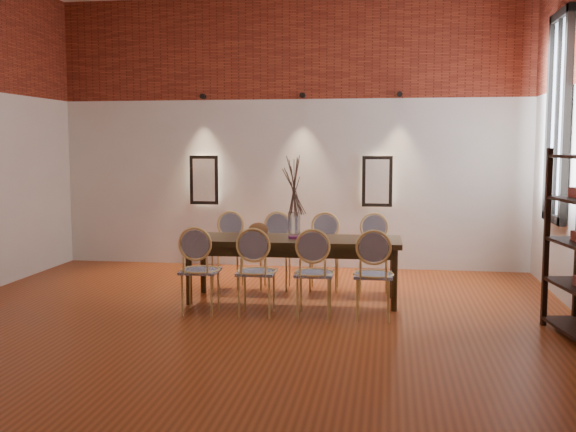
# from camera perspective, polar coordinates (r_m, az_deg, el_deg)

# --- Properties ---
(floor) EXTENTS (7.00, 7.00, 0.02)m
(floor) POSITION_cam_1_polar(r_m,az_deg,el_deg) (6.87, -4.20, -9.51)
(floor) COLOR #8E3B17
(floor) RESTS_ON ground
(wall_back) EXTENTS (7.00, 0.10, 4.00)m
(wall_back) POSITION_cam_1_polar(r_m,az_deg,el_deg) (10.11, 0.19, 7.01)
(wall_back) COLOR silver
(wall_back) RESTS_ON ground
(wall_front) EXTENTS (7.00, 0.10, 4.00)m
(wall_front) POSITION_cam_1_polar(r_m,az_deg,el_deg) (3.26, -18.57, 8.69)
(wall_front) COLOR silver
(wall_front) RESTS_ON ground
(brick_band_back) EXTENTS (7.00, 0.02, 1.50)m
(brick_band_back) POSITION_cam_1_polar(r_m,az_deg,el_deg) (10.14, 0.14, 14.09)
(brick_band_back) COLOR maroon
(brick_band_back) RESTS_ON ground
(niche_left) EXTENTS (0.36, 0.06, 0.66)m
(niche_left) POSITION_cam_1_polar(r_m,az_deg,el_deg) (10.30, -7.08, 3.05)
(niche_left) COLOR #FFEAC6
(niche_left) RESTS_ON wall_back
(niche_right) EXTENTS (0.36, 0.06, 0.66)m
(niche_right) POSITION_cam_1_polar(r_m,az_deg,el_deg) (9.92, 7.57, 2.93)
(niche_right) COLOR #FFEAC6
(niche_right) RESTS_ON wall_back
(spot_fixture_left) EXTENTS (0.08, 0.10, 0.08)m
(spot_fixture_left) POSITION_cam_1_polar(r_m,az_deg,el_deg) (10.28, -7.21, 10.01)
(spot_fixture_left) COLOR black
(spot_fixture_left) RESTS_ON wall_back
(spot_fixture_mid) EXTENTS (0.08, 0.10, 0.08)m
(spot_fixture_mid) POSITION_cam_1_polar(r_m,az_deg,el_deg) (9.98, 1.24, 10.18)
(spot_fixture_mid) COLOR black
(spot_fixture_mid) RESTS_ON wall_back
(spot_fixture_right) EXTENTS (0.08, 0.10, 0.08)m
(spot_fixture_right) POSITION_cam_1_polar(r_m,az_deg,el_deg) (9.90, 9.43, 10.13)
(spot_fixture_right) COLOR black
(spot_fixture_right) RESTS_ON wall_back
(window_glass) EXTENTS (0.02, 0.78, 2.38)m
(window_glass) POSITION_cam_1_polar(r_m,az_deg,el_deg) (8.69, 21.99, 7.72)
(window_glass) COLOR silver
(window_glass) RESTS_ON wall_right
(window_frame) EXTENTS (0.08, 0.90, 2.50)m
(window_frame) POSITION_cam_1_polar(r_m,az_deg,el_deg) (8.68, 21.86, 7.72)
(window_frame) COLOR black
(window_frame) RESTS_ON wall_right
(window_mullion) EXTENTS (0.06, 0.06, 2.40)m
(window_mullion) POSITION_cam_1_polar(r_m,az_deg,el_deg) (8.68, 21.86, 7.72)
(window_mullion) COLOR black
(window_mullion) RESTS_ON wall_right
(dining_table) EXTENTS (2.51, 0.85, 0.75)m
(dining_table) POSITION_cam_1_polar(r_m,az_deg,el_deg) (7.90, 0.43, -4.57)
(dining_table) COLOR #372510
(dining_table) RESTS_ON floor
(chair_near_a) EXTENTS (0.45, 0.45, 0.94)m
(chair_near_a) POSITION_cam_1_polar(r_m,az_deg,el_deg) (7.40, -7.44, -4.60)
(chair_near_a) COLOR #E2BE6E
(chair_near_a) RESTS_ON floor
(chair_near_b) EXTENTS (0.45, 0.45, 0.94)m
(chair_near_b) POSITION_cam_1_polar(r_m,az_deg,el_deg) (7.27, -2.67, -4.75)
(chair_near_b) COLOR #E2BE6E
(chair_near_b) RESTS_ON floor
(chair_near_c) EXTENTS (0.45, 0.45, 0.94)m
(chair_near_c) POSITION_cam_1_polar(r_m,az_deg,el_deg) (7.19, 2.24, -4.87)
(chair_near_c) COLOR #E2BE6E
(chair_near_c) RESTS_ON floor
(chair_near_d) EXTENTS (0.45, 0.45, 0.94)m
(chair_near_d) POSITION_cam_1_polar(r_m,az_deg,el_deg) (7.16, 7.23, -4.96)
(chair_near_d) COLOR #E2BE6E
(chair_near_d) RESTS_ON floor
(chair_far_a) EXTENTS (0.45, 0.45, 0.94)m
(chair_far_a) POSITION_cam_1_polar(r_m,az_deg,el_deg) (8.71, -5.13, -2.97)
(chair_far_a) COLOR #E2BE6E
(chair_far_a) RESTS_ON floor
(chair_far_b) EXTENTS (0.45, 0.45, 0.94)m
(chair_far_b) POSITION_cam_1_polar(r_m,az_deg,el_deg) (8.59, -1.07, -3.07)
(chair_far_b) COLOR #E2BE6E
(chair_far_b) RESTS_ON floor
(chair_far_c) EXTENTS (0.45, 0.45, 0.94)m
(chair_far_c) POSITION_cam_1_polar(r_m,az_deg,el_deg) (8.52, 3.08, -3.15)
(chair_far_c) COLOR #E2BE6E
(chair_far_c) RESTS_ON floor
(chair_far_d) EXTENTS (0.45, 0.45, 0.94)m
(chair_far_d) POSITION_cam_1_polar(r_m,az_deg,el_deg) (8.50, 7.27, -3.22)
(chair_far_d) COLOR #E2BE6E
(chair_far_d) RESTS_ON floor
(vase) EXTENTS (0.14, 0.14, 0.30)m
(vase) POSITION_cam_1_polar(r_m,az_deg,el_deg) (7.82, 0.52, -0.79)
(vase) COLOR silver
(vase) RESTS_ON dining_table
(dried_branches) EXTENTS (0.50, 0.50, 0.70)m
(dried_branches) POSITION_cam_1_polar(r_m,az_deg,el_deg) (7.78, 0.52, 2.50)
(dried_branches) COLOR #442F26
(dried_branches) RESTS_ON vase
(bowl) EXTENTS (0.24, 0.24, 0.18)m
(bowl) POSITION_cam_1_polar(r_m,az_deg,el_deg) (7.84, -2.54, -1.22)
(bowl) COLOR brown
(bowl) RESTS_ON dining_table
(book) EXTENTS (0.26, 0.18, 0.03)m
(book) POSITION_cam_1_polar(r_m,az_deg,el_deg) (7.82, 1.11, -1.79)
(book) COLOR #842B74
(book) RESTS_ON dining_table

